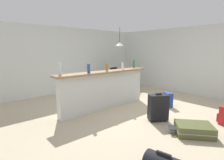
{
  "coord_description": "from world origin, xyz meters",
  "views": [
    {
      "loc": [
        -3.56,
        -3.38,
        1.66
      ],
      "look_at": [
        -0.03,
        0.66,
        0.75
      ],
      "focal_mm": 28.67,
      "sensor_mm": 36.0,
      "label": 1
    }
  ],
  "objects_px": {
    "dining_chair_near_partition": "(128,80)",
    "bottle_blue": "(89,69)",
    "dining_table": "(119,75)",
    "suitcase_flat_olive": "(194,129)",
    "bottle_green": "(134,64)",
    "backpack_blue": "(168,100)",
    "bottle_amber": "(107,68)",
    "bottle_white": "(123,66)",
    "bottle_clear": "(60,69)",
    "suitcase_upright_black": "(158,107)",
    "pendant_lamp": "(120,44)",
    "dining_chair_far_side": "(112,77)"
  },
  "relations": [
    {
      "from": "bottle_clear",
      "to": "bottle_white",
      "type": "bearing_deg",
      "value": -5.02
    },
    {
      "from": "bottle_clear",
      "to": "bottle_white",
      "type": "height_order",
      "value": "bottle_clear"
    },
    {
      "from": "bottle_green",
      "to": "suitcase_flat_olive",
      "type": "xyz_separation_m",
      "value": [
        -0.99,
        -2.5,
        -1.1
      ]
    },
    {
      "from": "bottle_clear",
      "to": "bottle_green",
      "type": "xyz_separation_m",
      "value": [
        2.56,
        0.0,
        -0.0
      ]
    },
    {
      "from": "bottle_white",
      "to": "suitcase_flat_olive",
      "type": "relative_size",
      "value": 0.26
    },
    {
      "from": "pendant_lamp",
      "to": "bottle_green",
      "type": "bearing_deg",
      "value": -110.39
    },
    {
      "from": "pendant_lamp",
      "to": "suitcase_upright_black",
      "type": "bearing_deg",
      "value": -115.99
    },
    {
      "from": "dining_table",
      "to": "backpack_blue",
      "type": "distance_m",
      "value": 2.46
    },
    {
      "from": "suitcase_flat_olive",
      "to": "backpack_blue",
      "type": "relative_size",
      "value": 2.02
    },
    {
      "from": "suitcase_upright_black",
      "to": "suitcase_flat_olive",
      "type": "bearing_deg",
      "value": -94.48
    },
    {
      "from": "bottle_clear",
      "to": "suitcase_flat_olive",
      "type": "bearing_deg",
      "value": -57.73
    },
    {
      "from": "bottle_white",
      "to": "bottle_green",
      "type": "distance_m",
      "value": 0.7
    },
    {
      "from": "bottle_blue",
      "to": "dining_chair_near_partition",
      "type": "relative_size",
      "value": 0.25
    },
    {
      "from": "pendant_lamp",
      "to": "bottle_white",
      "type": "bearing_deg",
      "value": -130.37
    },
    {
      "from": "bottle_green",
      "to": "dining_table",
      "type": "height_order",
      "value": "bottle_green"
    },
    {
      "from": "suitcase_upright_black",
      "to": "dining_chair_near_partition",
      "type": "bearing_deg",
      "value": 59.3
    },
    {
      "from": "dining_table",
      "to": "dining_chair_far_side",
      "type": "relative_size",
      "value": 1.18
    },
    {
      "from": "bottle_clear",
      "to": "dining_chair_far_side",
      "type": "height_order",
      "value": "bottle_clear"
    },
    {
      "from": "bottle_blue",
      "to": "dining_chair_near_partition",
      "type": "bearing_deg",
      "value": 20.46
    },
    {
      "from": "bottle_clear",
      "to": "bottle_amber",
      "type": "relative_size",
      "value": 1.38
    },
    {
      "from": "dining_chair_near_partition",
      "to": "pendant_lamp",
      "type": "height_order",
      "value": "pendant_lamp"
    },
    {
      "from": "suitcase_flat_olive",
      "to": "bottle_amber",
      "type": "bearing_deg",
      "value": 96.32
    },
    {
      "from": "bottle_clear",
      "to": "bottle_white",
      "type": "xyz_separation_m",
      "value": [
        1.88,
        -0.17,
        -0.03
      ]
    },
    {
      "from": "bottle_amber",
      "to": "dining_chair_far_side",
      "type": "xyz_separation_m",
      "value": [
        1.8,
        1.85,
        -0.66
      ]
    },
    {
      "from": "dining_chair_near_partition",
      "to": "bottle_blue",
      "type": "bearing_deg",
      "value": -159.54
    },
    {
      "from": "dining_chair_near_partition",
      "to": "suitcase_upright_black",
      "type": "xyz_separation_m",
      "value": [
        -1.37,
        -2.31,
        -0.19
      ]
    },
    {
      "from": "bottle_white",
      "to": "bottle_clear",
      "type": "bearing_deg",
      "value": 174.98
    },
    {
      "from": "backpack_blue",
      "to": "bottle_green",
      "type": "bearing_deg",
      "value": 99.68
    },
    {
      "from": "pendant_lamp",
      "to": "backpack_blue",
      "type": "relative_size",
      "value": 1.78
    },
    {
      "from": "dining_table",
      "to": "suitcase_upright_black",
      "type": "relative_size",
      "value": 1.64
    },
    {
      "from": "backpack_blue",
      "to": "dining_chair_near_partition",
      "type": "bearing_deg",
      "value": 82.33
    },
    {
      "from": "suitcase_flat_olive",
      "to": "backpack_blue",
      "type": "xyz_separation_m",
      "value": [
        1.19,
        1.33,
        0.09
      ]
    },
    {
      "from": "dining_table",
      "to": "dining_chair_near_partition",
      "type": "distance_m",
      "value": 0.55
    },
    {
      "from": "bottle_amber",
      "to": "suitcase_upright_black",
      "type": "xyz_separation_m",
      "value": [
        0.33,
        -1.48,
        -0.84
      ]
    },
    {
      "from": "bottle_blue",
      "to": "dining_chair_far_side",
      "type": "relative_size",
      "value": 0.25
    },
    {
      "from": "dining_table",
      "to": "suitcase_flat_olive",
      "type": "bearing_deg",
      "value": -111.83
    },
    {
      "from": "bottle_blue",
      "to": "suitcase_flat_olive",
      "type": "xyz_separation_m",
      "value": [
        0.89,
        -2.33,
        -1.08
      ]
    },
    {
      "from": "bottle_green",
      "to": "dining_table",
      "type": "bearing_deg",
      "value": 67.52
    },
    {
      "from": "bottle_green",
      "to": "backpack_blue",
      "type": "xyz_separation_m",
      "value": [
        0.2,
        -1.18,
        -1.01
      ]
    },
    {
      "from": "bottle_blue",
      "to": "suitcase_flat_olive",
      "type": "relative_size",
      "value": 0.27
    },
    {
      "from": "bottle_green",
      "to": "suitcase_flat_olive",
      "type": "height_order",
      "value": "bottle_green"
    },
    {
      "from": "bottle_blue",
      "to": "dining_table",
      "type": "height_order",
      "value": "bottle_blue"
    },
    {
      "from": "bottle_clear",
      "to": "suitcase_flat_olive",
      "type": "xyz_separation_m",
      "value": [
        1.58,
        -2.5,
        -1.1
      ]
    },
    {
      "from": "bottle_green",
      "to": "pendant_lamp",
      "type": "bearing_deg",
      "value": 69.61
    },
    {
      "from": "bottle_green",
      "to": "dining_table",
      "type": "xyz_separation_m",
      "value": [
        0.51,
        1.22,
        -0.56
      ]
    },
    {
      "from": "bottle_clear",
      "to": "bottle_green",
      "type": "height_order",
      "value": "bottle_clear"
    },
    {
      "from": "dining_table",
      "to": "bottle_amber",
      "type": "bearing_deg",
      "value": -142.4
    },
    {
      "from": "bottle_green",
      "to": "backpack_blue",
      "type": "bearing_deg",
      "value": -80.32
    },
    {
      "from": "bottle_amber",
      "to": "pendant_lamp",
      "type": "bearing_deg",
      "value": 36.92
    },
    {
      "from": "bottle_clear",
      "to": "bottle_white",
      "type": "distance_m",
      "value": 1.89
    }
  ]
}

